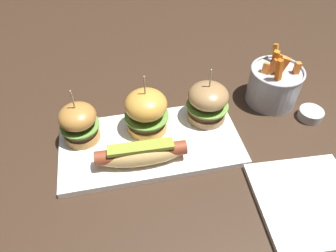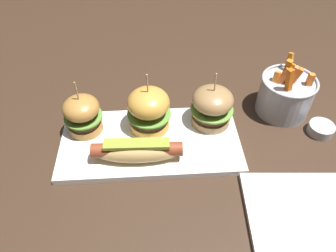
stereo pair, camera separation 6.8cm
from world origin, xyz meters
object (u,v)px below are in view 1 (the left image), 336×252
object	(u,v)px
platter_main	(151,143)
slider_left	(79,123)
slider_center	(147,111)
hot_dog	(141,154)
side_plate	(308,201)
sauce_ramekin	(311,114)
slider_right	(208,102)
fries_bucket	(274,84)

from	to	relation	value
platter_main	slider_left	xyz separation A→B (m)	(-0.15, 0.04, 0.05)
slider_center	hot_dog	bearing A→B (deg)	-106.62
hot_dog	side_plate	bearing A→B (deg)	-26.97
slider_left	sauce_ramekin	distance (m)	0.54
hot_dog	slider_left	bearing A→B (deg)	141.00
platter_main	slider_left	distance (m)	0.16
slider_left	slider_right	size ratio (longest dim) A/B	0.98
slider_center	sauce_ramekin	distance (m)	0.40
slider_right	fries_bucket	bearing A→B (deg)	12.89
platter_main	fries_bucket	bearing A→B (deg)	15.69
slider_left	slider_center	size ratio (longest dim) A/B	0.92
slider_left	fries_bucket	bearing A→B (deg)	5.98
slider_left	slider_right	bearing A→B (deg)	1.45
platter_main	sauce_ramekin	world-z (taller)	sauce_ramekin
fries_bucket	sauce_ramekin	world-z (taller)	fries_bucket
slider_center	fries_bucket	distance (m)	0.33
platter_main	side_plate	xyz separation A→B (m)	(0.27, -0.21, -0.00)
fries_bucket	side_plate	size ratio (longest dim) A/B	0.74
hot_dog	slider_left	size ratio (longest dim) A/B	1.39
slider_center	sauce_ramekin	bearing A→B (deg)	-4.73
slider_left	slider_center	xyz separation A→B (m)	(0.15, 0.00, 0.01)
fries_bucket	sauce_ramekin	size ratio (longest dim) A/B	2.51
slider_left	side_plate	size ratio (longest dim) A/B	0.68
hot_dog	slider_right	xyz separation A→B (m)	(0.17, 0.10, 0.02)
hot_dog	fries_bucket	size ratio (longest dim) A/B	1.28
slider_center	slider_left	bearing A→B (deg)	-179.94
hot_dog	slider_right	world-z (taller)	slider_right
slider_center	slider_right	size ratio (longest dim) A/B	1.07
hot_dog	side_plate	size ratio (longest dim) A/B	0.95
hot_dog	slider_center	distance (m)	0.10
slider_right	sauce_ramekin	world-z (taller)	slider_right
side_plate	slider_left	bearing A→B (deg)	149.26
hot_dog	slider_center	bearing A→B (deg)	73.38
slider_left	hot_dog	bearing A→B (deg)	-39.00
platter_main	slider_left	bearing A→B (deg)	163.81
slider_right	sauce_ramekin	xyz separation A→B (m)	(0.25, -0.04, -0.05)
slider_center	side_plate	bearing A→B (deg)	-42.66
sauce_ramekin	fries_bucket	bearing A→B (deg)	129.40
side_plate	slider_center	bearing A→B (deg)	137.34
slider_left	slider_center	distance (m)	0.15
side_plate	fries_bucket	bearing A→B (deg)	79.33
platter_main	side_plate	world-z (taller)	platter_main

